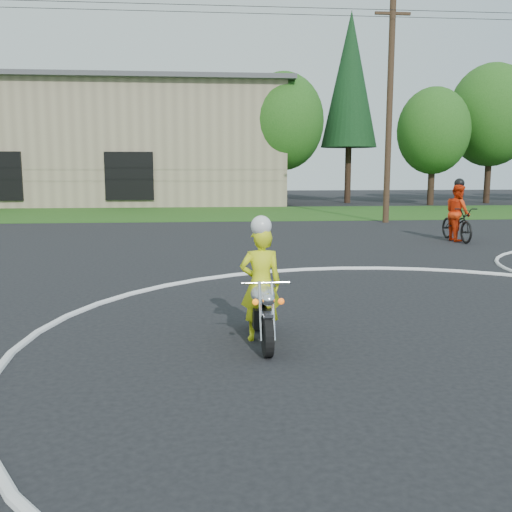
{
  "coord_description": "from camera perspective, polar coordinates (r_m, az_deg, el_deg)",
  "views": [
    {
      "loc": [
        -3.39,
        -4.65,
        2.48
      ],
      "look_at": [
        -2.57,
        4.24,
        1.1
      ],
      "focal_mm": 40.0,
      "sensor_mm": 36.0,
      "label": 1
    }
  ],
  "objects": [
    {
      "name": "warehouse",
      "position": [
        47.0,
        -23.75,
        10.08
      ],
      "size": [
        41.0,
        17.0,
        8.3
      ],
      "color": "tan",
      "rests_on": "ground"
    },
    {
      "name": "utility_poles",
      "position": [
        27.12,
        13.21,
        14.29
      ],
      "size": [
        41.6,
        1.12,
        10.0
      ],
      "color": "#473321",
      "rests_on": "ground"
    },
    {
      "name": "grass_strip",
      "position": [
        31.92,
        0.86,
        4.33
      ],
      "size": [
        120.0,
        10.0,
        0.02
      ],
      "primitive_type": "cube",
      "color": "#1E4714",
      "rests_on": "ground"
    },
    {
      "name": "rider_primary_grp",
      "position": [
        8.19,
        0.48,
        -2.49
      ],
      "size": [
        0.61,
        0.41,
        1.82
      ],
      "rotation": [
        0.0,
        0.0,
        0.02
      ],
      "color": "yellow",
      "rests_on": "ground"
    },
    {
      "name": "treeline",
      "position": [
        43.46,
        20.09,
        13.71
      ],
      "size": [
        38.2,
        8.1,
        14.52
      ],
      "color": "#382619",
      "rests_on": "ground"
    },
    {
      "name": "primary_motorcycle",
      "position": [
        8.15,
        0.6,
        -5.45
      ],
      "size": [
        0.65,
        1.87,
        0.98
      ],
      "rotation": [
        0.0,
        0.0,
        0.02
      ],
      "color": "black",
      "rests_on": "ground"
    },
    {
      "name": "rider_second_grp",
      "position": [
        20.77,
        19.5,
        3.51
      ],
      "size": [
        0.8,
        2.24,
        2.14
      ],
      "rotation": [
        0.0,
        0.0,
        0.01
      ],
      "color": "black",
      "rests_on": "ground"
    }
  ]
}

